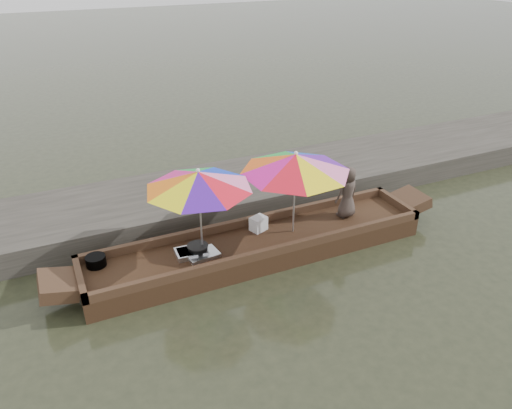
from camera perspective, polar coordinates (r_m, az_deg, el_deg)
name	(u,v)px	position (r m, az deg, el deg)	size (l,w,h in m)	color
water	(258,256)	(9.00, 0.27, -5.91)	(80.00, 80.00, 0.00)	#25291B
dock	(215,194)	(10.65, -4.72, 1.21)	(22.00, 2.20, 0.50)	#2D2B26
boat_hull	(258,248)	(8.91, 0.27, -4.98)	(6.14, 1.20, 0.35)	black
cooking_pot	(96,261)	(8.50, -17.84, -6.17)	(0.32, 0.32, 0.17)	black
tray_crayfish	(191,252)	(8.45, -7.39, -5.44)	(0.53, 0.36, 0.09)	silver
tray_scallop	(202,255)	(8.40, -6.14, -5.70)	(0.53, 0.36, 0.06)	silver
charcoal_grill	(198,250)	(8.44, -6.67, -5.18)	(0.33, 0.33, 0.16)	black
supply_bag	(258,224)	(9.03, 0.28, -2.20)	(0.28, 0.22, 0.26)	silver
vendor	(347,192)	(9.49, 10.40, 1.43)	(0.50, 0.32, 1.01)	#3C312B
umbrella_bow	(200,213)	(8.10, -6.38, -0.94)	(1.73, 1.73, 1.55)	#0C31D8
umbrella_stern	(294,193)	(8.71, 4.41, 1.33)	(1.91, 1.91, 1.55)	#5C14A5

